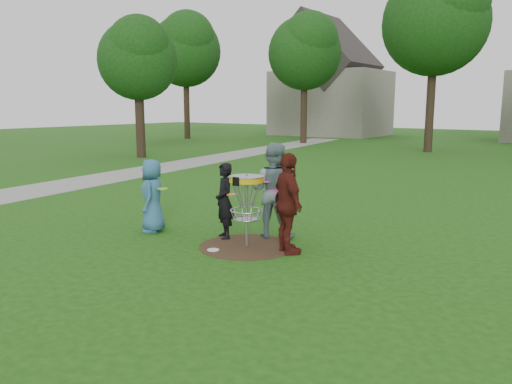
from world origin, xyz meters
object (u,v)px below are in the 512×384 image
Objects in this scene: player_grey at (273,190)px; player_maroon at (288,204)px; disc_golf_basket at (247,193)px; player_blue at (153,196)px; player_black at (224,201)px.

player_grey is 1.05× the size of player_maroon.
player_maroon is at bearing 5.64° from disc_golf_basket.
player_maroon reaches higher than disc_golf_basket.
player_blue is 2.54m from player_grey.
disc_golf_basket is (-0.01, -0.88, 0.07)m from player_grey.
player_maroon is (1.57, -0.16, 0.15)m from player_black.
player_blue is 0.84× the size of player_maroon.
player_grey is at bearing 82.17° from player_blue.
player_grey is at bearing -6.83° from player_maroon.
player_blue is 1.62m from player_black.
player_maroon is 0.86m from disc_golf_basket.
player_maroon is (3.13, 0.29, 0.14)m from player_blue.
disc_golf_basket is at bearing 74.85° from player_grey.
player_maroon is (0.84, -0.80, -0.05)m from player_grey.
player_black is at bearing 30.88° from player_maroon.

